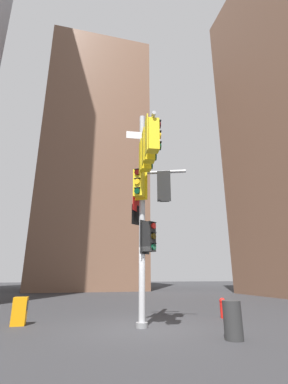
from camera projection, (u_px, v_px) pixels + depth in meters
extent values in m
plane|color=#2D2D30|center=(142.00, 328.00, 8.44)|extent=(120.00, 120.00, 0.00)
cube|color=brown|center=(94.00, 164.00, 36.25)|extent=(12.38, 12.38, 31.81)
cylinder|color=#B2B2B5|center=(142.00, 210.00, 9.57)|extent=(0.21, 0.21, 7.63)
cylinder|color=gray|center=(142.00, 325.00, 8.47)|extent=(0.38, 0.38, 0.16)
cylinder|color=#B2B2B5|center=(147.00, 135.00, 8.98)|extent=(0.41, 2.67, 0.12)
cylinder|color=#B2B2B5|center=(164.00, 172.00, 9.90)|extent=(1.54, 0.69, 0.12)
cube|color=yellow|center=(140.00, 156.00, 9.16)|extent=(0.08, 0.48, 1.14)
cube|color=yellow|center=(146.00, 157.00, 9.18)|extent=(0.38, 0.38, 1.00)
cylinder|color=red|center=(151.00, 148.00, 9.31)|extent=(0.08, 0.21, 0.20)
cube|color=black|center=(152.00, 145.00, 9.35)|extent=(0.10, 0.23, 0.02)
cylinder|color=#3C2C06|center=(151.00, 157.00, 9.21)|extent=(0.08, 0.21, 0.20)
cube|color=black|center=(152.00, 154.00, 9.24)|extent=(0.10, 0.23, 0.02)
cylinder|color=#06311C|center=(152.00, 166.00, 9.10)|extent=(0.08, 0.21, 0.20)
cube|color=black|center=(152.00, 163.00, 9.14)|extent=(0.10, 0.23, 0.02)
cube|color=yellow|center=(143.00, 147.00, 8.46)|extent=(0.08, 0.48, 1.14)
cube|color=yellow|center=(149.00, 147.00, 8.49)|extent=(0.38, 0.38, 1.00)
cylinder|color=#360605|center=(155.00, 138.00, 8.62)|extent=(0.08, 0.21, 0.20)
cube|color=black|center=(155.00, 134.00, 8.65)|extent=(0.10, 0.23, 0.02)
cylinder|color=yellow|center=(155.00, 147.00, 8.51)|extent=(0.08, 0.21, 0.20)
cube|color=black|center=(155.00, 144.00, 8.55)|extent=(0.10, 0.23, 0.02)
cylinder|color=#06311C|center=(155.00, 157.00, 8.41)|extent=(0.08, 0.21, 0.20)
cube|color=black|center=(155.00, 154.00, 8.44)|extent=(0.10, 0.23, 0.02)
cube|color=yellow|center=(146.00, 135.00, 7.77)|extent=(0.08, 0.48, 1.14)
cube|color=yellow|center=(153.00, 136.00, 7.79)|extent=(0.38, 0.38, 1.00)
cylinder|color=#360605|center=(159.00, 125.00, 7.92)|extent=(0.08, 0.21, 0.20)
cube|color=black|center=(159.00, 122.00, 7.96)|extent=(0.10, 0.23, 0.02)
cylinder|color=yellow|center=(160.00, 136.00, 7.82)|extent=(0.08, 0.21, 0.20)
cube|color=black|center=(160.00, 132.00, 7.85)|extent=(0.10, 0.23, 0.02)
cylinder|color=#06311C|center=(160.00, 147.00, 7.71)|extent=(0.08, 0.21, 0.20)
cube|color=black|center=(160.00, 143.00, 7.75)|extent=(0.10, 0.23, 0.02)
cube|color=black|center=(164.00, 186.00, 9.54)|extent=(0.46, 0.20, 1.14)
cube|color=black|center=(164.00, 187.00, 9.72)|extent=(0.44, 0.44, 1.00)
cylinder|color=#360605|center=(164.00, 180.00, 10.01)|extent=(0.21, 0.13, 0.20)
cube|color=black|center=(164.00, 177.00, 10.05)|extent=(0.23, 0.15, 0.02)
cylinder|color=#3C2C06|center=(164.00, 189.00, 9.91)|extent=(0.21, 0.13, 0.20)
cube|color=black|center=(164.00, 186.00, 9.95)|extent=(0.23, 0.15, 0.02)
cylinder|color=#19C672|center=(165.00, 198.00, 9.80)|extent=(0.21, 0.13, 0.20)
cube|color=black|center=(165.00, 195.00, 9.85)|extent=(0.23, 0.15, 0.02)
cube|color=black|center=(145.00, 237.00, 9.22)|extent=(0.40, 0.31, 1.14)
cube|color=black|center=(149.00, 237.00, 9.10)|extent=(0.48, 0.48, 1.00)
cylinder|color=red|center=(154.00, 226.00, 9.09)|extent=(0.20, 0.17, 0.20)
cube|color=black|center=(154.00, 222.00, 9.12)|extent=(0.22, 0.19, 0.02)
cylinder|color=#3C2C06|center=(154.00, 236.00, 8.98)|extent=(0.20, 0.17, 0.20)
cube|color=black|center=(154.00, 233.00, 9.01)|extent=(0.22, 0.19, 0.02)
cylinder|color=#06311C|center=(154.00, 247.00, 8.88)|extent=(0.20, 0.17, 0.20)
cube|color=black|center=(154.00, 243.00, 8.91)|extent=(0.22, 0.19, 0.02)
cube|color=yellow|center=(141.00, 185.00, 9.74)|extent=(0.42, 0.29, 1.14)
cube|color=yellow|center=(139.00, 183.00, 9.57)|extent=(0.47, 0.47, 1.00)
cylinder|color=#360605|center=(137.00, 172.00, 9.49)|extent=(0.20, 0.16, 0.20)
cube|color=black|center=(137.00, 169.00, 9.52)|extent=(0.22, 0.18, 0.02)
cylinder|color=yellow|center=(137.00, 182.00, 9.39)|extent=(0.20, 0.16, 0.20)
cube|color=black|center=(137.00, 178.00, 9.42)|extent=(0.22, 0.18, 0.02)
cylinder|color=#06311C|center=(137.00, 191.00, 9.29)|extent=(0.20, 0.16, 0.20)
cube|color=black|center=(137.00, 188.00, 9.32)|extent=(0.22, 0.18, 0.02)
cube|color=white|center=(144.00, 136.00, 10.07)|extent=(1.29, 0.15, 0.28)
cube|color=#19479E|center=(144.00, 136.00, 10.07)|extent=(1.25, 0.14, 0.24)
cube|color=red|center=(137.00, 201.00, 9.76)|extent=(0.39, 0.53, 0.80)
cube|color=white|center=(137.00, 201.00, 9.76)|extent=(0.36, 0.49, 0.76)
cube|color=black|center=(137.00, 215.00, 9.66)|extent=(0.50, 0.36, 0.72)
cube|color=white|center=(137.00, 215.00, 9.66)|extent=(0.46, 0.33, 0.68)
cylinder|color=red|center=(223.00, 310.00, 10.43)|extent=(0.22, 0.22, 0.56)
sphere|color=red|center=(222.00, 301.00, 10.53)|extent=(0.23, 0.23, 0.23)
cylinder|color=red|center=(227.00, 309.00, 10.48)|extent=(0.10, 0.09, 0.09)
cube|color=orange|center=(20.00, 311.00, 8.93)|extent=(0.44, 0.36, 0.88)
cube|color=black|center=(28.00, 305.00, 9.04)|extent=(0.01, 0.29, 0.32)
cylinder|color=#2D2D2D|center=(233.00, 320.00, 6.97)|extent=(0.47, 0.47, 0.95)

